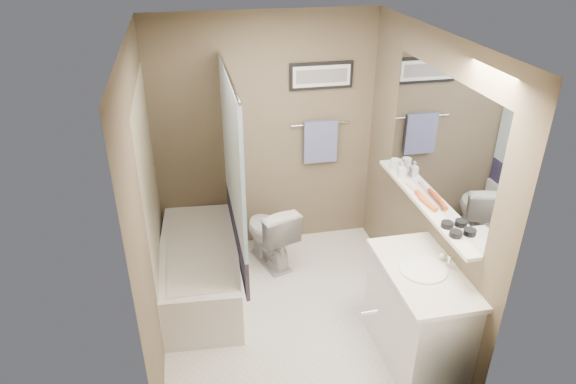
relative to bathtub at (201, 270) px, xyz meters
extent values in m
plane|color=silver|center=(0.75, -0.48, -0.25)|extent=(2.50, 2.50, 0.00)
cube|color=silver|center=(0.75, -0.48, 2.13)|extent=(2.20, 2.50, 0.04)
cube|color=brown|center=(0.75, 0.75, 0.95)|extent=(2.20, 0.04, 2.40)
cube|color=brown|center=(0.75, -1.71, 0.95)|extent=(2.20, 0.04, 2.40)
cube|color=brown|center=(-0.33, -0.48, 0.95)|extent=(0.04, 2.50, 2.40)
cube|color=brown|center=(1.83, -0.48, 0.95)|extent=(0.04, 2.50, 2.40)
cube|color=beige|center=(-0.34, 0.02, 0.75)|extent=(0.02, 1.55, 2.00)
cylinder|color=silver|center=(0.35, 0.02, 1.80)|extent=(0.02, 1.55, 0.02)
cube|color=white|center=(0.35, 0.02, 1.15)|extent=(0.03, 1.45, 1.28)
cube|color=#292648|center=(0.35, 0.02, 0.33)|extent=(0.03, 1.45, 0.36)
cube|color=silver|center=(1.84, -0.63, 1.37)|extent=(0.02, 1.60, 1.00)
cube|color=silver|center=(1.79, -0.63, 0.85)|extent=(0.12, 1.60, 0.03)
cylinder|color=silver|center=(1.30, 0.73, 1.05)|extent=(0.60, 0.02, 0.02)
cube|color=#8892C6|center=(1.30, 0.71, 0.87)|extent=(0.34, 0.05, 0.44)
cube|color=black|center=(1.30, 0.75, 1.53)|extent=(0.62, 0.02, 0.26)
cube|color=white|center=(1.30, 0.73, 1.53)|extent=(0.56, 0.00, 0.20)
cube|color=#595959|center=(1.30, 0.73, 1.53)|extent=(0.50, 0.00, 0.13)
cube|color=silver|center=(1.30, -1.73, 0.75)|extent=(0.80, 0.02, 2.00)
cylinder|color=silver|center=(0.97, -1.67, 0.75)|extent=(0.10, 0.02, 0.02)
cube|color=silver|center=(0.00, 0.00, 0.00)|extent=(0.80, 1.55, 0.50)
cube|color=beige|center=(0.00, 0.00, 0.25)|extent=(0.56, 1.36, 0.02)
imported|color=silver|center=(0.70, 0.35, 0.09)|extent=(0.56, 0.75, 0.67)
cube|color=white|center=(1.60, -1.15, 0.15)|extent=(0.53, 0.91, 0.80)
cube|color=white|center=(1.59, -1.15, 0.57)|extent=(0.54, 0.96, 0.04)
cylinder|color=white|center=(1.58, -1.15, 0.60)|extent=(0.34, 0.34, 0.01)
cylinder|color=silver|center=(1.78, -1.15, 0.64)|extent=(0.02, 0.02, 0.10)
sphere|color=white|center=(1.78, -1.05, 0.62)|extent=(0.05, 0.05, 0.05)
cylinder|color=black|center=(1.79, -1.16, 0.89)|extent=(0.09, 0.09, 0.04)
cylinder|color=black|center=(1.79, -1.04, 0.89)|extent=(0.09, 0.09, 0.04)
cylinder|color=#C65D1B|center=(1.79, -0.72, 0.89)|extent=(0.07, 0.22, 0.04)
cylinder|color=#C5451B|center=(1.79, -0.62, 0.89)|extent=(0.05, 0.22, 0.04)
cube|color=pink|center=(1.79, -0.40, 0.87)|extent=(0.04, 0.16, 0.01)
cylinder|color=silver|center=(1.79, -0.04, 0.92)|extent=(0.08, 0.08, 0.10)
imported|color=#999999|center=(1.79, -0.19, 0.93)|extent=(0.07, 0.07, 0.14)
camera|label=1|loc=(0.01, -3.91, 2.84)|focal=32.00mm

